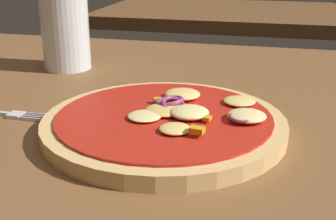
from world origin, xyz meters
TOP-DOWN VIEW (x-y plane):
  - dining_table at (0.00, 0.00)m, footprint 1.24×0.96m
  - pizza at (0.04, -0.02)m, footprint 0.29×0.29m
  - beer_glass at (-0.20, 0.22)m, footprint 0.08×0.08m
  - background_table at (-0.04, 1.06)m, footprint 0.79×0.54m

SIDE VIEW (x-z plane):
  - dining_table at x=0.00m, z-range 0.00..0.04m
  - background_table at x=-0.04m, z-range 0.00..0.04m
  - pizza at x=0.04m, z-range 0.03..0.07m
  - beer_glass at x=-0.20m, z-range 0.03..0.17m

